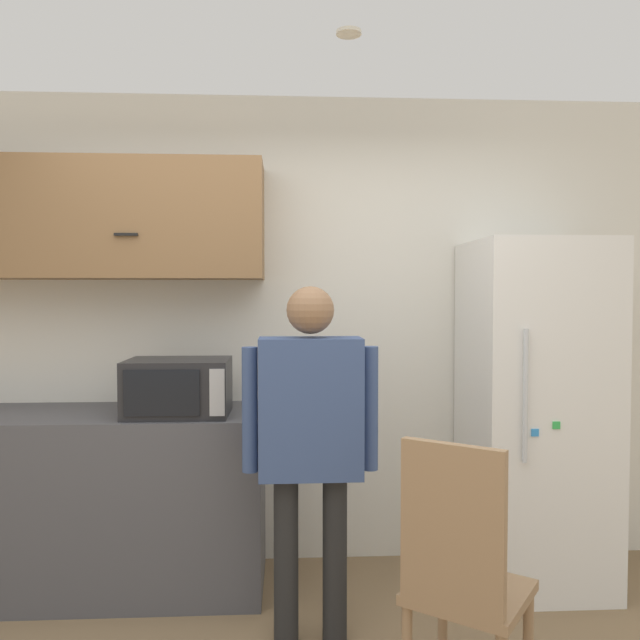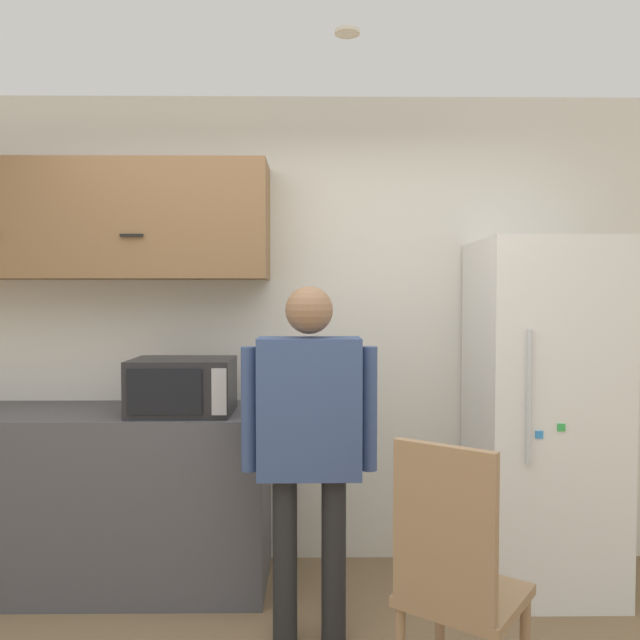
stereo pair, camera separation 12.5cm
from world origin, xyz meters
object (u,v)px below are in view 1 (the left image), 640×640
at_px(person, 310,427).
at_px(chair, 461,571).
at_px(microwave, 178,387).
at_px(refrigerator, 534,412).

bearing_deg(person, chair, -46.85).
distance_m(microwave, chair, 1.65).
bearing_deg(microwave, chair, -40.76).
height_order(refrigerator, chair, refrigerator).
relative_size(refrigerator, chair, 1.78).
bearing_deg(chair, microwave, -4.63).
distance_m(microwave, refrigerator, 1.90).
xyz_separation_m(person, chair, (0.53, -0.55, -0.42)).
height_order(person, refrigerator, refrigerator).
bearing_deg(microwave, refrigerator, 1.96).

